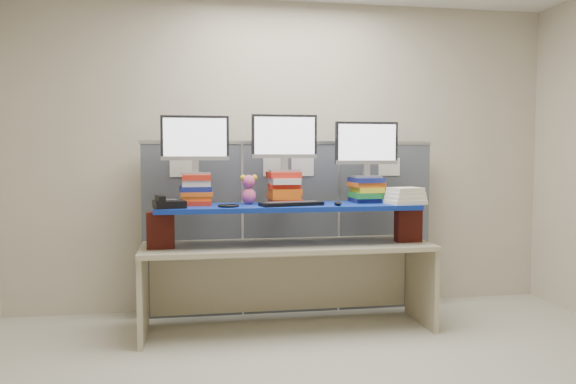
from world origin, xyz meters
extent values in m
cube|color=beige|center=(0.00, 0.00, 1.40)|extent=(5.00, 4.00, 2.80)
cube|color=#484D55|center=(-0.87, 1.78, 0.75)|extent=(0.85, 0.05, 1.50)
cube|color=#484D55|center=(0.00, 1.78, 0.75)|extent=(0.85, 0.05, 1.50)
cube|color=#484D55|center=(0.87, 1.78, 0.75)|extent=(0.85, 0.05, 1.50)
cube|color=silver|center=(0.00, 1.78, 1.51)|extent=(2.60, 0.06, 0.03)
cube|color=white|center=(-0.95, 1.75, 1.30)|extent=(0.20, 0.00, 0.16)
cube|color=white|center=(-0.15, 1.75, 1.30)|extent=(0.20, 0.00, 0.16)
cube|color=white|center=(0.10, 1.75, 1.30)|extent=(0.20, 0.00, 0.16)
cube|color=white|center=(0.90, 1.75, 1.30)|extent=(0.20, 0.00, 0.16)
cube|color=#B8AD8C|center=(-0.11, 1.26, 0.68)|extent=(2.30, 0.68, 0.04)
cube|color=#B8AD8C|center=(-1.24, 1.26, 0.33)|extent=(0.04, 0.62, 0.66)
cube|color=#B8AD8C|center=(1.02, 1.27, 0.33)|extent=(0.04, 0.62, 0.66)
cube|color=maroon|center=(-1.10, 1.21, 0.84)|extent=(0.20, 0.11, 0.28)
cube|color=maroon|center=(0.88, 1.22, 0.84)|extent=(0.20, 0.11, 0.28)
cube|color=#0B178D|center=(-0.11, 1.26, 1.00)|extent=(2.06, 0.52, 0.04)
cube|color=red|center=(-0.82, 1.37, 1.03)|extent=(0.24, 0.28, 0.04)
cube|color=#E15C15|center=(-0.83, 1.38, 1.07)|extent=(0.23, 0.28, 0.03)
cube|color=#E15C15|center=(-0.83, 1.39, 1.10)|extent=(0.26, 0.30, 0.04)
cube|color=navy|center=(-0.84, 1.39, 1.14)|extent=(0.26, 0.29, 0.04)
cube|color=silver|center=(-0.83, 1.38, 1.19)|extent=(0.22, 0.27, 0.05)
cube|color=red|center=(-0.83, 1.37, 1.23)|extent=(0.23, 0.27, 0.04)
cube|color=red|center=(-0.12, 1.38, 1.03)|extent=(0.24, 0.30, 0.04)
cube|color=#E15C15|center=(-0.13, 1.37, 1.07)|extent=(0.24, 0.30, 0.03)
cube|color=#E15C15|center=(-0.12, 1.37, 1.11)|extent=(0.25, 0.30, 0.05)
cube|color=red|center=(-0.13, 1.39, 1.16)|extent=(0.26, 0.27, 0.04)
cube|color=silver|center=(-0.13, 1.37, 1.20)|extent=(0.23, 0.30, 0.05)
cube|color=red|center=(-0.13, 1.39, 1.25)|extent=(0.26, 0.29, 0.05)
cube|color=navy|center=(0.56, 1.39, 1.03)|extent=(0.22, 0.26, 0.04)
cube|color=#22802F|center=(0.56, 1.38, 1.07)|extent=(0.24, 0.29, 0.05)
cube|color=yellow|center=(0.58, 1.38, 1.12)|extent=(0.21, 0.28, 0.04)
cube|color=#E15C15|center=(0.57, 1.39, 1.16)|extent=(0.26, 0.29, 0.04)
cube|color=navy|center=(0.56, 1.38, 1.20)|extent=(0.25, 0.29, 0.04)
cube|color=#9F9EA3|center=(-0.84, 1.38, 1.26)|extent=(0.23, 0.15, 0.02)
cube|color=#9F9EA3|center=(-0.84, 1.38, 1.32)|extent=(0.05, 0.04, 0.10)
cube|color=black|center=(-0.84, 1.38, 1.54)|extent=(0.53, 0.04, 0.35)
cube|color=white|center=(-0.84, 1.36, 1.54)|extent=(0.49, 0.01, 0.31)
cube|color=#9F9EA3|center=(-0.12, 1.38, 1.28)|extent=(0.23, 0.15, 0.02)
cube|color=#9F9EA3|center=(-0.12, 1.38, 1.33)|extent=(0.05, 0.04, 0.10)
cube|color=black|center=(-0.12, 1.38, 1.56)|extent=(0.53, 0.04, 0.35)
cube|color=white|center=(-0.12, 1.36, 1.56)|extent=(0.49, 0.01, 0.31)
cube|color=#9F9EA3|center=(0.57, 1.38, 1.23)|extent=(0.23, 0.15, 0.02)
cube|color=#9F9EA3|center=(0.57, 1.38, 1.28)|extent=(0.05, 0.04, 0.10)
cube|color=black|center=(0.57, 1.38, 1.51)|extent=(0.53, 0.04, 0.35)
cube|color=white|center=(0.57, 1.36, 1.51)|extent=(0.49, 0.01, 0.31)
cube|color=black|center=(-0.10, 1.17, 1.03)|extent=(0.51, 0.27, 0.03)
cube|color=#2B2B2E|center=(-0.10, 1.17, 1.04)|extent=(0.44, 0.20, 0.00)
ellipsoid|color=black|center=(0.26, 1.11, 1.03)|extent=(0.06, 0.11, 0.03)
cube|color=black|center=(-1.03, 1.13, 1.04)|extent=(0.26, 0.24, 0.06)
cube|color=#2B2B2E|center=(-1.03, 1.13, 1.07)|extent=(0.13, 0.13, 0.01)
cube|color=black|center=(-1.10, 1.12, 1.09)|extent=(0.09, 0.21, 0.04)
torus|color=black|center=(-0.59, 1.14, 1.02)|extent=(0.21, 0.21, 0.02)
ellipsoid|color=#DA5385|center=(-0.42, 1.35, 1.08)|extent=(0.11, 0.10, 0.13)
sphere|color=#DA5385|center=(-0.42, 1.35, 1.20)|extent=(0.10, 0.10, 0.10)
sphere|color=yellow|center=(-0.46, 1.35, 1.23)|extent=(0.05, 0.05, 0.05)
sphere|color=yellow|center=(-0.37, 1.35, 1.23)|extent=(0.05, 0.05, 0.05)
cube|color=white|center=(0.82, 1.15, 1.03)|extent=(0.31, 0.27, 0.03)
cube|color=white|center=(0.82, 1.15, 1.06)|extent=(0.30, 0.26, 0.03)
cube|color=white|center=(0.82, 1.15, 1.10)|extent=(0.29, 0.24, 0.03)
cube|color=white|center=(0.82, 1.15, 1.13)|extent=(0.28, 0.23, 0.03)
camera|label=1|loc=(-0.85, -3.11, 1.41)|focal=35.00mm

